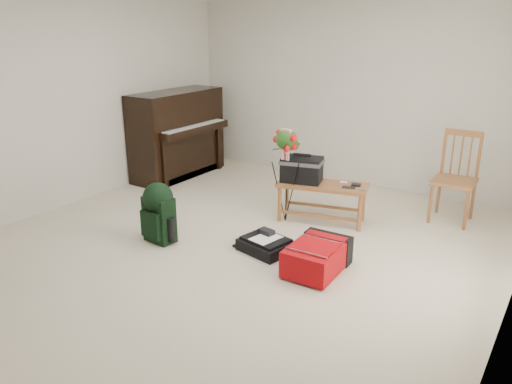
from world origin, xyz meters
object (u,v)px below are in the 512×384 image
Objects in this scene: green_backpack at (158,210)px; bench at (310,173)px; dining_chair at (456,179)px; black_duffel at (266,244)px; piano at (178,136)px; flower_stand at (286,176)px; red_suitcase at (319,255)px.

bench is at bearing 60.82° from green_backpack.
black_duffel is at bearing -126.39° from dining_chair.
green_backpack is (-0.98, -1.45, -0.20)m from bench.
dining_chair is at bearing 16.54° from bench.
bench is 1.69× the size of green_backpack.
flower_stand is (2.24, -0.68, -0.06)m from piano.
green_backpack is (-2.39, -2.31, -0.15)m from dining_chair.
red_suitcase is 1.03× the size of green_backpack.
bench is 1.63× the size of red_suitcase.
dining_chair is (1.41, 0.87, -0.05)m from bench.
piano is 2.34× the size of green_backpack.
flower_stand is at bearing 61.88° from green_backpack.
green_backpack is at bearing -137.24° from dining_chair.
flower_stand reaches higher than green_backpack.
piano reaches higher than bench.
black_duffel is at bearing -65.89° from flower_stand.
flower_stand is at bearing -146.99° from dining_chair.
flower_stand is (-0.26, 0.82, 0.47)m from black_duffel.
black_duffel is 0.86× the size of green_backpack.
red_suitcase is 1.73m from green_backpack.
flower_stand is at bearing 118.71° from black_duffel.
dining_chair is 1.87× the size of black_duffel.
piano is 2.26× the size of red_suitcase.
piano is 1.45× the size of dining_chair.
dining_chair is 1.61× the size of green_backpack.
green_backpack reaches higher than black_duffel.
red_suitcase is at bearing -111.42° from dining_chair.
piano is 1.39× the size of bench.
bench is 1.35m from red_suitcase.
dining_chair is at bearing 6.06° from piano.
black_duffel is at bearing 26.32° from green_backpack.
piano is at bearing 169.88° from flower_stand.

